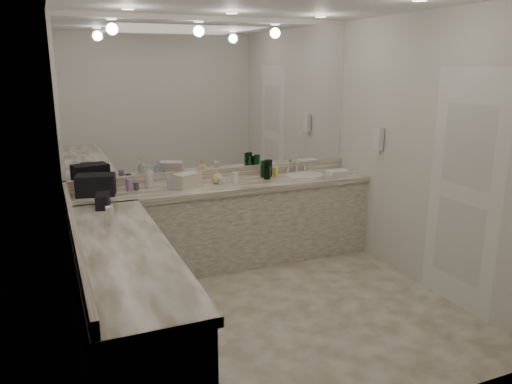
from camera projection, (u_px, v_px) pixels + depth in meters
name	position (u px, v px, depth m)	size (l,w,h in m)	color
floor	(272.00, 310.00, 4.43)	(3.20, 3.20, 0.00)	beige
wall_back	(216.00, 142.00, 5.44)	(3.20, 0.02, 2.60)	silver
wall_left	(67.00, 185.00, 3.50)	(0.02, 3.00, 2.60)	silver
wall_right	(427.00, 154.00, 4.70)	(0.02, 3.00, 2.60)	silver
vanity_back_base	(226.00, 226.00, 5.39)	(3.20, 0.60, 0.84)	beige
vanity_back_top	(226.00, 186.00, 5.27)	(3.20, 0.64, 0.06)	beige
vanity_left_base	(125.00, 310.00, 3.56)	(0.60, 2.40, 0.84)	beige
vanity_left_top	(122.00, 250.00, 3.45)	(0.64, 2.42, 0.06)	beige
backsplash_back	(217.00, 173.00, 5.51)	(3.20, 0.04, 0.10)	beige
backsplash_left	(74.00, 232.00, 3.59)	(0.04, 3.00, 0.10)	beige
mirror_back	(215.00, 98.00, 5.31)	(3.12, 0.01, 1.55)	white
mirror_left	(62.00, 117.00, 3.38)	(0.01, 2.92, 1.55)	white
sink	(305.00, 176.00, 5.63)	(0.44, 0.44, 0.03)	white
faucet	(296.00, 166.00, 5.80)	(0.24, 0.16, 0.14)	silver
wall_phone	(378.00, 139.00, 5.30)	(0.06, 0.10, 0.24)	white
door	(464.00, 192.00, 4.32)	(0.02, 0.82, 2.10)	white
black_toiletry_bag	(96.00, 185.00, 4.77)	(0.35, 0.22, 0.20)	black
black_bag_spill	(103.00, 201.00, 4.36)	(0.10, 0.23, 0.12)	black
cream_cosmetic_case	(187.00, 181.00, 5.05)	(0.26, 0.16, 0.15)	beige
hand_towel	(338.00, 172.00, 5.71)	(0.25, 0.17, 0.04)	white
lotion_left	(110.00, 215.00, 3.92)	(0.06, 0.06, 0.14)	white
soap_bottle_a	(149.00, 177.00, 5.03)	(0.09, 0.09, 0.24)	silver
soap_bottle_b	(171.00, 180.00, 5.02)	(0.08, 0.08, 0.18)	#AFB0CC
soap_bottle_c	(217.00, 176.00, 5.24)	(0.12, 0.12, 0.15)	#DCC380
green_bottle_0	(269.00, 168.00, 5.56)	(0.07, 0.07, 0.19)	#114320
green_bottle_1	(263.00, 169.00, 5.54)	(0.07, 0.07, 0.18)	#114320
green_bottle_2	(267.00, 169.00, 5.46)	(0.07, 0.07, 0.21)	#114320
green_bottle_3	(267.00, 170.00, 5.43)	(0.07, 0.07, 0.20)	#114320
amenity_bottle_0	(129.00, 185.00, 4.93)	(0.06, 0.06, 0.12)	#9966B2
amenity_bottle_1	(136.00, 186.00, 4.97)	(0.05, 0.05, 0.08)	#3F3F4C
amenity_bottle_2	(268.00, 173.00, 5.47)	(0.05, 0.05, 0.12)	#E57F66
amenity_bottle_3	(222.00, 181.00, 5.21)	(0.07, 0.07, 0.07)	silver
amenity_bottle_4	(235.00, 178.00, 5.27)	(0.06, 0.06, 0.11)	white
amenity_bottle_5	(276.00, 172.00, 5.60)	(0.05, 0.05, 0.09)	#F2D84C
amenity_bottle_6	(180.00, 184.00, 5.07)	(0.07, 0.07, 0.08)	white
amenity_bottle_7	(129.00, 185.00, 4.98)	(0.04, 0.04, 0.10)	#9966B2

